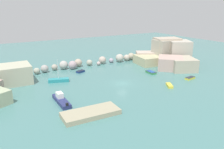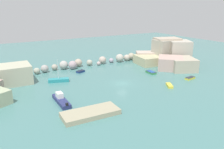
{
  "view_description": "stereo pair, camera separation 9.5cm",
  "coord_description": "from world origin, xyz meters",
  "px_view_note": "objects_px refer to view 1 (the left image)",
  "views": [
    {
      "loc": [
        -28.3,
        -43.26,
        18.01
      ],
      "look_at": [
        0.0,
        4.82,
        1.0
      ],
      "focal_mm": 36.22,
      "sensor_mm": 36.0,
      "label": 1
    },
    {
      "loc": [
        -28.22,
        -43.31,
        18.01
      ],
      "look_at": [
        0.0,
        4.82,
        1.0
      ],
      "focal_mm": 36.22,
      "sensor_mm": 36.0,
      "label": 2
    }
  ],
  "objects_px": {
    "moored_boat_4": "(190,78)",
    "moored_boat_5": "(61,100)",
    "stone_dock": "(91,113)",
    "moored_boat_3": "(169,85)",
    "moored_boat_2": "(151,72)",
    "moored_boat_0": "(59,80)",
    "moored_boat_1": "(80,71)"
  },
  "relations": [
    {
      "from": "moored_boat_4",
      "to": "moored_boat_2",
      "type": "bearing_deg",
      "value": -67.39
    },
    {
      "from": "moored_boat_2",
      "to": "moored_boat_3",
      "type": "bearing_deg",
      "value": 166.2
    },
    {
      "from": "moored_boat_5",
      "to": "moored_boat_4",
      "type": "bearing_deg",
      "value": -93.65
    },
    {
      "from": "moored_boat_3",
      "to": "moored_boat_4",
      "type": "distance_m",
      "value": 8.76
    },
    {
      "from": "moored_boat_1",
      "to": "moored_boat_3",
      "type": "distance_m",
      "value": 25.19
    },
    {
      "from": "moored_boat_2",
      "to": "moored_boat_4",
      "type": "height_order",
      "value": "moored_boat_2"
    },
    {
      "from": "moored_boat_0",
      "to": "moored_boat_4",
      "type": "xyz_separation_m",
      "value": [
        29.74,
        -14.99,
        -0.16
      ]
    },
    {
      "from": "moored_boat_3",
      "to": "moored_boat_5",
      "type": "height_order",
      "value": "moored_boat_5"
    },
    {
      "from": "moored_boat_0",
      "to": "moored_boat_3",
      "type": "xyz_separation_m",
      "value": [
        21.11,
        -16.5,
        -0.14
      ]
    },
    {
      "from": "moored_boat_4",
      "to": "moored_boat_5",
      "type": "bearing_deg",
      "value": -11.95
    },
    {
      "from": "moored_boat_4",
      "to": "moored_boat_5",
      "type": "xyz_separation_m",
      "value": [
        -33.25,
        2.44,
        0.3
      ]
    },
    {
      "from": "moored_boat_1",
      "to": "moored_boat_2",
      "type": "distance_m",
      "value": 19.78
    },
    {
      "from": "moored_boat_2",
      "to": "moored_boat_4",
      "type": "distance_m",
      "value": 10.52
    },
    {
      "from": "moored_boat_3",
      "to": "moored_boat_1",
      "type": "bearing_deg",
      "value": -118.74
    },
    {
      "from": "stone_dock",
      "to": "moored_boat_0",
      "type": "bearing_deg",
      "value": 87.55
    },
    {
      "from": "stone_dock",
      "to": "moored_boat_0",
      "type": "relative_size",
      "value": 1.73
    },
    {
      "from": "moored_boat_2",
      "to": "moored_boat_3",
      "type": "relative_size",
      "value": 1.05
    },
    {
      "from": "stone_dock",
      "to": "moored_boat_0",
      "type": "height_order",
      "value": "moored_boat_0"
    },
    {
      "from": "stone_dock",
      "to": "moored_boat_1",
      "type": "distance_m",
      "value": 26.71
    },
    {
      "from": "stone_dock",
      "to": "moored_boat_4",
      "type": "relative_size",
      "value": 3.22
    },
    {
      "from": "stone_dock",
      "to": "moored_boat_4",
      "type": "height_order",
      "value": "stone_dock"
    },
    {
      "from": "moored_boat_2",
      "to": "moored_boat_4",
      "type": "bearing_deg",
      "value": -146.08
    },
    {
      "from": "moored_boat_2",
      "to": "moored_boat_3",
      "type": "xyz_separation_m",
      "value": [
        -3.32,
        -10.6,
        -0.02
      ]
    },
    {
      "from": "moored_boat_4",
      "to": "moored_boat_5",
      "type": "relative_size",
      "value": 0.44
    },
    {
      "from": "moored_boat_0",
      "to": "moored_boat_3",
      "type": "distance_m",
      "value": 26.79
    },
    {
      "from": "moored_boat_0",
      "to": "moored_boat_5",
      "type": "height_order",
      "value": "moored_boat_0"
    },
    {
      "from": "moored_boat_1",
      "to": "moored_boat_5",
      "type": "height_order",
      "value": "moored_boat_5"
    },
    {
      "from": "stone_dock",
      "to": "moored_boat_5",
      "type": "distance_m",
      "value": 8.21
    },
    {
      "from": "moored_boat_4",
      "to": "moored_boat_1",
      "type": "bearing_deg",
      "value": -50.05
    },
    {
      "from": "moored_boat_1",
      "to": "moored_boat_2",
      "type": "relative_size",
      "value": 0.82
    },
    {
      "from": "moored_boat_1",
      "to": "moored_boat_3",
      "type": "height_order",
      "value": "moored_boat_1"
    },
    {
      "from": "moored_boat_1",
      "to": "moored_boat_4",
      "type": "distance_m",
      "value": 29.58
    }
  ]
}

